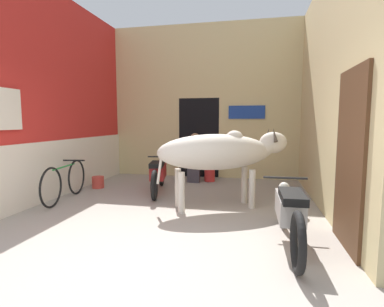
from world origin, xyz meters
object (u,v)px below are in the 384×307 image
Objects in this scene: bicycle at (65,181)px; plastic_stool at (210,173)px; motorcycle_far at (158,174)px; motorcycle_near at (289,211)px; cow at (221,152)px; shopkeeper_seated at (195,156)px; bucket at (98,182)px.

plastic_stool is (2.41, 2.34, -0.15)m from bicycle.
motorcycle_near is at bearing -43.22° from motorcycle_far.
motorcycle_far is 1.80m from bicycle.
cow is 1.93× the size of shopkeeper_seated.
shopkeeper_seated reaches higher than bicycle.
bucket is at bearing 148.41° from motorcycle_near.
motorcycle_near reaches higher than motorcycle_far.
shopkeeper_seated is (-0.88, 2.08, -0.33)m from cow.
shopkeeper_seated is at bearing 117.95° from motorcycle_near.
plastic_stool is at bearing 57.54° from motorcycle_far.
cow reaches higher than motorcycle_near.
bicycle is 1.10m from bucket.
motorcycle_far is 1.49m from bucket.
shopkeeper_seated is 2.34m from bucket.
shopkeeper_seated is at bearing -163.74° from plastic_stool.
bicycle is at bearing -132.53° from shopkeeper_seated.
plastic_stool is at bearing 44.15° from bicycle.
shopkeeper_seated reaches higher than plastic_stool.
motorcycle_near is at bearing -18.21° from bicycle.
motorcycle_near is at bearing -62.05° from shopkeeper_seated.
cow is at bearing -67.14° from shopkeeper_seated.
shopkeeper_seated reaches higher than motorcycle_near.
motorcycle_near is 1.06× the size of motorcycle_far.
cow is 8.91× the size of bucket.
cow is at bearing -76.70° from plastic_stool.
cow is at bearing -29.88° from motorcycle_far.
bucket is at bearing -151.62° from plastic_stool.
motorcycle_near is 4.52m from bucket.
motorcycle_near is at bearing -31.59° from bucket.
motorcycle_far is at bearing -4.72° from bucket.
motorcycle_near is 3.28m from motorcycle_far.
bicycle is 3.04m from shopkeeper_seated.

